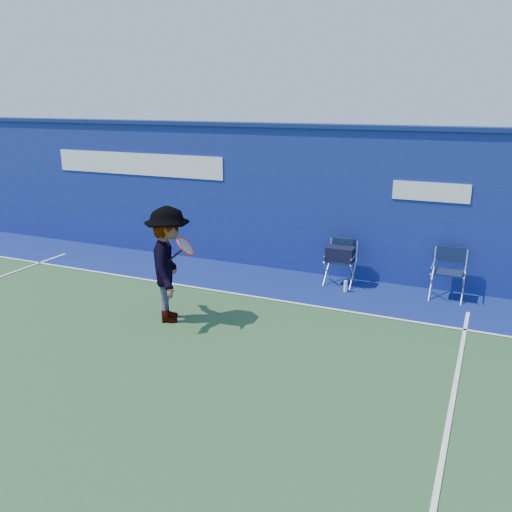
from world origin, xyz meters
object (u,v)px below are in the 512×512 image
at_px(directors_chair_left, 340,266).
at_px(directors_chair_right, 447,283).
at_px(tennis_player, 169,265).
at_px(water_bottle, 346,286).

height_order(directors_chair_left, directors_chair_right, directors_chair_right).
bearing_deg(directors_chair_right, directors_chair_left, -179.31).
bearing_deg(directors_chair_left, directors_chair_right, 0.69).
bearing_deg(tennis_player, water_bottle, 47.07).
bearing_deg(tennis_player, directors_chair_right, 35.17).
height_order(directors_chair_right, tennis_player, tennis_player).
bearing_deg(tennis_player, directors_chair_left, 53.90).
bearing_deg(directors_chair_right, tennis_player, -144.83).
height_order(directors_chair_right, water_bottle, directors_chair_right).
relative_size(directors_chair_left, water_bottle, 4.05).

